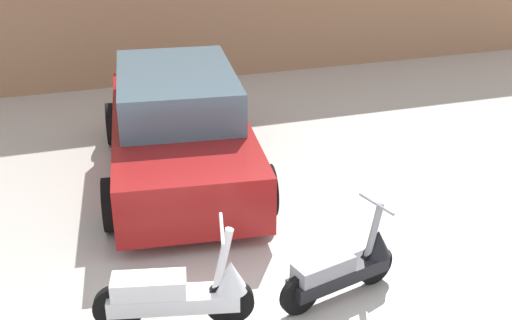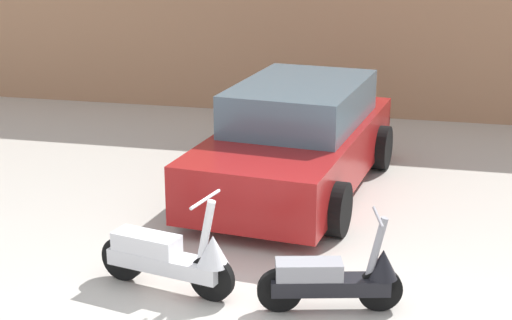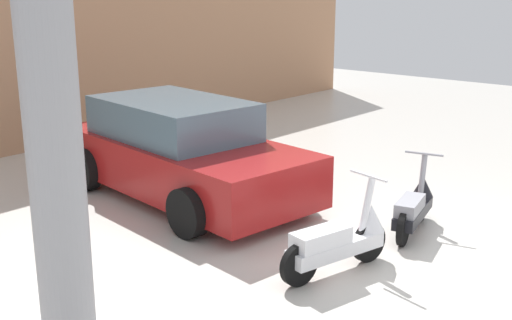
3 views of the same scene
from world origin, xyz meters
TOP-DOWN VIEW (x-y plane):
  - scooter_front_left at (-1.04, 0.79)m, footprint 1.50×0.65m
  - scooter_front_right at (0.62, 0.75)m, footprint 1.36×0.61m
  - car_rear_left at (-0.37, 4.08)m, footprint 2.46×4.47m

SIDE VIEW (x-z plane):
  - scooter_front_right at x=0.62m, z-range -0.14..0.83m
  - scooter_front_left at x=-1.04m, z-range -0.15..0.91m
  - car_rear_left at x=-0.37m, z-range -0.03..1.43m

